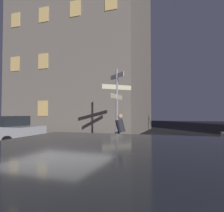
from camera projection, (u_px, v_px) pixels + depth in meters
name	position (u px, v px, depth m)	size (l,w,h in m)	color
ground_plane	(58.00, 176.00, 5.40)	(80.00, 80.00, 0.00)	black
sidewalk_kerb	(126.00, 141.00, 11.56)	(40.00, 2.91, 0.14)	gray
signpost	(117.00, 98.00, 10.76)	(1.22, 1.78, 3.78)	gray
car_side_parked	(3.00, 130.00, 10.40)	(4.05, 2.02, 1.49)	#B7B7BC
cyclist	(119.00, 134.00, 8.92)	(1.82, 0.34, 1.61)	black
building_left_block	(84.00, 18.00, 19.98)	(11.39, 8.40, 21.64)	slate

